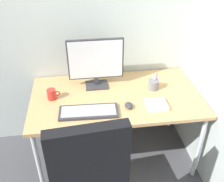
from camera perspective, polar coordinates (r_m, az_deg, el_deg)
name	(u,v)px	position (r m, az deg, el deg)	size (l,w,h in m)	color
ground_plane	(115,153)	(2.66, 0.73, -13.63)	(8.00, 8.00, 0.00)	#4C4C51
desk	(116,100)	(2.23, 0.85, -2.04)	(1.43, 0.79, 0.71)	tan
office_chair	(88,179)	(1.75, -5.26, -18.85)	(0.60, 0.61, 1.13)	black
monitor	(96,61)	(2.22, -3.61, 6.54)	(0.48, 0.16, 0.44)	#333338
keyboard	(89,112)	(2.01, -5.17, -4.56)	(0.46, 0.20, 0.02)	#333338
mouse	(129,105)	(2.05, 3.73, -3.20)	(0.06, 0.09, 0.04)	#333338
pen_holder	(153,84)	(2.29, 9.14, 1.45)	(0.10, 0.10, 0.16)	slate
notebook	(157,105)	(2.09, 9.83, -3.04)	(0.16, 0.16, 0.03)	silver
coffee_mug	(52,94)	(2.19, -13.15, -0.71)	(0.11, 0.07, 0.09)	red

